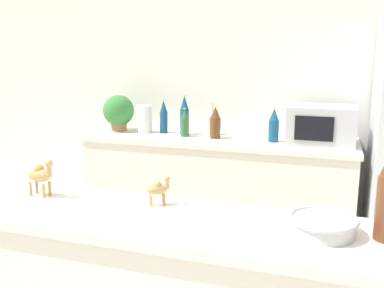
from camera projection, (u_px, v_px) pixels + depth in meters
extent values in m
cube|color=white|center=(276.00, 86.00, 3.49)|extent=(8.00, 0.06, 2.55)
cube|color=silver|center=(217.00, 192.00, 3.49)|extent=(2.10, 0.60, 0.85)
cube|color=silver|center=(218.00, 140.00, 3.40)|extent=(2.13, 0.63, 0.03)
cube|color=silver|center=(184.00, 224.00, 1.54)|extent=(1.83, 0.44, 0.03)
cylinder|color=#9E6B47|center=(119.00, 126.00, 3.68)|extent=(0.13, 0.13, 0.08)
sphere|color=#387F3D|center=(118.00, 110.00, 3.65)|extent=(0.27, 0.27, 0.27)
cylinder|color=white|center=(145.00, 119.00, 3.59)|extent=(0.12, 0.12, 0.23)
cube|color=#B2B5BA|center=(321.00, 125.00, 3.14)|extent=(0.48, 0.36, 0.28)
cube|color=black|center=(314.00, 129.00, 2.98)|extent=(0.26, 0.01, 0.17)
cylinder|color=navy|center=(185.00, 122.00, 3.51)|extent=(0.07, 0.07, 0.20)
cone|color=navy|center=(184.00, 102.00, 3.48)|extent=(0.07, 0.07, 0.12)
cylinder|color=gold|center=(184.00, 95.00, 3.47)|extent=(0.03, 0.03, 0.01)
cylinder|color=navy|center=(274.00, 131.00, 3.22)|extent=(0.08, 0.08, 0.16)
cone|color=navy|center=(274.00, 114.00, 3.19)|extent=(0.07, 0.07, 0.09)
cylinder|color=gold|center=(274.00, 108.00, 3.18)|extent=(0.03, 0.03, 0.01)
cylinder|color=#B2B7BC|center=(212.00, 125.00, 3.48)|extent=(0.07, 0.07, 0.16)
cone|color=#B2B7BC|center=(212.00, 110.00, 3.46)|extent=(0.07, 0.07, 0.09)
cylinder|color=gold|center=(212.00, 104.00, 3.45)|extent=(0.03, 0.03, 0.01)
cylinder|color=#2D6033|center=(185.00, 128.00, 3.43)|extent=(0.07, 0.07, 0.14)
cone|color=#2D6033|center=(185.00, 114.00, 3.41)|extent=(0.06, 0.06, 0.08)
cylinder|color=gold|center=(185.00, 109.00, 3.40)|extent=(0.02, 0.02, 0.01)
cylinder|color=navy|center=(164.00, 122.00, 3.57)|extent=(0.06, 0.06, 0.18)
cone|color=navy|center=(164.00, 106.00, 3.55)|extent=(0.06, 0.06, 0.10)
cylinder|color=gold|center=(163.00, 100.00, 3.53)|extent=(0.02, 0.02, 0.01)
cylinder|color=brown|center=(215.00, 128.00, 3.35)|extent=(0.08, 0.08, 0.16)
cone|color=brown|center=(215.00, 112.00, 3.32)|extent=(0.08, 0.08, 0.09)
cylinder|color=gold|center=(216.00, 106.00, 3.31)|extent=(0.03, 0.03, 0.01)
cylinder|color=#B7BABF|center=(322.00, 226.00, 1.42)|extent=(0.21, 0.21, 0.05)
torus|color=#B7BABF|center=(323.00, 218.00, 1.41)|extent=(0.23, 0.23, 0.02)
ellipsoid|color=tan|center=(157.00, 189.00, 1.67)|extent=(0.09, 0.08, 0.04)
sphere|color=tan|center=(157.00, 185.00, 1.67)|extent=(0.03, 0.03, 0.03)
cylinder|color=tan|center=(167.00, 183.00, 1.68)|extent=(0.01, 0.01, 0.04)
sphere|color=tan|center=(167.00, 178.00, 1.67)|extent=(0.02, 0.02, 0.02)
cylinder|color=tan|center=(163.00, 198.00, 1.70)|extent=(0.01, 0.01, 0.04)
cylinder|color=tan|center=(165.00, 200.00, 1.67)|extent=(0.01, 0.01, 0.04)
cylinder|color=tan|center=(150.00, 199.00, 1.68)|extent=(0.01, 0.01, 0.04)
cylinder|color=tan|center=(151.00, 201.00, 1.66)|extent=(0.01, 0.01, 0.04)
ellipsoid|color=tan|center=(39.00, 175.00, 1.78)|extent=(0.12, 0.07, 0.06)
sphere|color=tan|center=(39.00, 169.00, 1.77)|extent=(0.04, 0.04, 0.04)
cylinder|color=tan|center=(49.00, 170.00, 1.75)|extent=(0.02, 0.02, 0.06)
sphere|color=tan|center=(49.00, 163.00, 1.74)|extent=(0.03, 0.03, 0.03)
cylinder|color=tan|center=(50.00, 189.00, 1.79)|extent=(0.01, 0.01, 0.06)
cylinder|color=tan|center=(44.00, 191.00, 1.76)|extent=(0.01, 0.01, 0.06)
cylinder|color=tan|center=(37.00, 186.00, 1.82)|extent=(0.01, 0.01, 0.06)
cylinder|color=tan|center=(31.00, 189.00, 1.79)|extent=(0.01, 0.01, 0.06)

